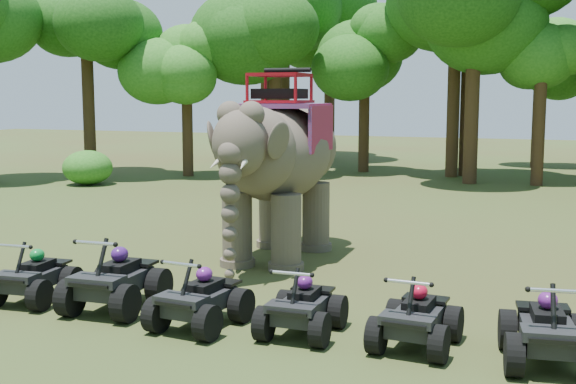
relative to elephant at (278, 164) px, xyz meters
name	(u,v)px	position (x,y,z in m)	size (l,w,h in m)	color
ground	(264,301)	(1.14, -3.50, -2.21)	(110.00, 110.00, 0.00)	#47381E
elephant	(278,164)	(0.00, 0.00, 0.00)	(2.31, 5.25, 4.41)	brown
atv_0	(33,270)	(-2.86, -5.04, -1.61)	(1.16, 1.59, 1.18)	black
atv_1	(115,272)	(-1.13, -4.93, -1.52)	(1.34, 1.84, 1.37)	black
atv_2	(200,291)	(0.74, -5.27, -1.60)	(1.19, 1.63, 1.21)	black
atv_3	(302,299)	(2.43, -4.98, -1.63)	(1.13, 1.55, 1.15)	black
atv_4	(417,310)	(4.25, -4.93, -1.62)	(1.15, 1.57, 1.17)	black
atv_5	(548,321)	(6.13, -4.96, -1.58)	(1.24, 1.70, 1.26)	black
tree_0	(454,76)	(1.14, 18.88, 2.51)	(6.60, 6.60, 9.42)	#195114
tree_1	(540,103)	(5.04, 16.85, 1.28)	(4.88, 4.88, 6.97)	#195114
tree_26	(88,83)	(-14.92, 12.96, 2.17)	(6.12, 6.12, 8.75)	#195114
tree_27	(187,104)	(-10.63, 14.69, 1.23)	(4.81, 4.81, 6.87)	#195114
tree_28	(275,75)	(-6.83, 16.39, 2.58)	(6.70, 6.70, 9.57)	#195114
tree_29	(364,95)	(-3.34, 19.57, 1.63)	(5.38, 5.38, 7.68)	#195114
tree_31	(330,68)	(-7.24, 25.95, 3.25)	(7.64, 7.64, 10.92)	#195114
tree_35	(284,66)	(-8.01, 20.52, 3.15)	(7.50, 7.50, 10.71)	#195114
tree_38	(265,90)	(-11.63, 26.40, 1.97)	(5.85, 5.85, 8.36)	#195114
tree_42	(538,101)	(4.62, 24.91, 1.33)	(4.95, 4.95, 7.07)	#195114
tree_43	(468,68)	(1.66, 19.61, 2.91)	(7.16, 7.16, 10.22)	#195114
tree_44	(473,61)	(2.29, 16.50, 3.05)	(7.35, 7.35, 10.50)	#195114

